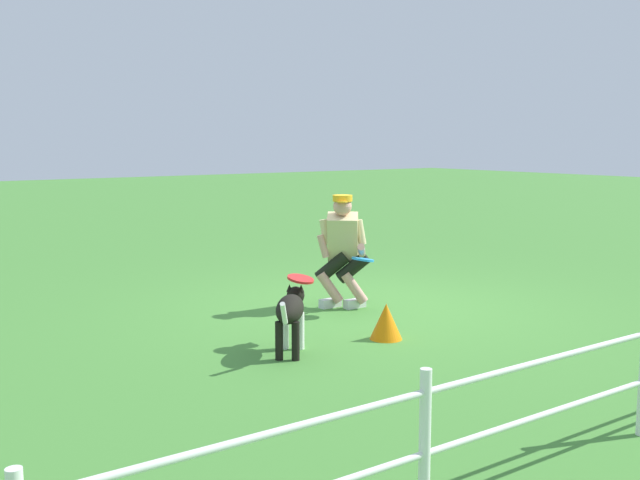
% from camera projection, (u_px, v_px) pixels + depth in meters
% --- Properties ---
extents(ground_plane, '(60.00, 60.00, 0.00)m').
position_uv_depth(ground_plane, '(373.00, 308.00, 8.63)').
color(ground_plane, '#448435').
extents(person, '(0.59, 0.71, 1.29)m').
position_uv_depth(person, '(343.00, 247.00, 8.59)').
color(person, silver).
rests_on(person, ground_plane).
extents(dog, '(0.72, 0.81, 0.58)m').
position_uv_depth(dog, '(291.00, 311.00, 6.80)').
color(dog, black).
rests_on(dog, ground_plane).
extents(frisbee_flying, '(0.34, 0.34, 0.07)m').
position_uv_depth(frisbee_flying, '(301.00, 279.00, 7.02)').
color(frisbee_flying, red).
extents(frisbee_held, '(0.35, 0.35, 0.08)m').
position_uv_depth(frisbee_held, '(363.00, 259.00, 8.28)').
color(frisbee_held, '#2798E9').
rests_on(frisbee_held, person).
extents(training_cone, '(0.31, 0.31, 0.35)m').
position_uv_depth(training_cone, '(386.00, 321.00, 7.29)').
color(training_cone, orange).
rests_on(training_cone, ground_plane).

